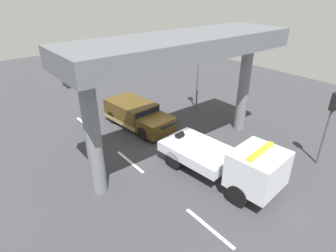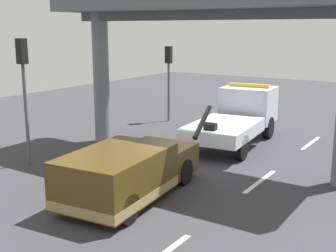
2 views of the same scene
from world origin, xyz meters
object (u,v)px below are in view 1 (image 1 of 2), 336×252
Objects in this scene: towed_van_green at (137,115)px; traffic_cone_orange at (190,135)px; tow_truck_white at (230,161)px; traffic_light_near at (198,67)px; traffic_light_far at (331,114)px.

towed_van_green reaches higher than traffic_cone_orange.
tow_truck_white is at bearing 0.60° from towed_van_green.
tow_truck_white is 9.30m from traffic_light_near.
traffic_cone_orange is at bearing 161.46° from tow_truck_white.
traffic_light_far is 7.74m from traffic_cone_orange.
towed_van_green is at bearing -179.40° from tow_truck_white.
towed_van_green is 4.09m from traffic_cone_orange.
towed_van_green is 8.67× the size of traffic_cone_orange.
traffic_light_near is 5.70m from traffic_cone_orange.
traffic_light_near is (0.58, 5.13, 2.60)m from towed_van_green.
towed_van_green is at bearing -157.82° from traffic_cone_orange.
traffic_light_far is at bearing 0.00° from traffic_light_near.
traffic_light_far reaches higher than towed_van_green.
towed_van_green is 5.78m from traffic_light_near.
traffic_light_far is (2.00, 5.04, 1.76)m from tow_truck_white.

